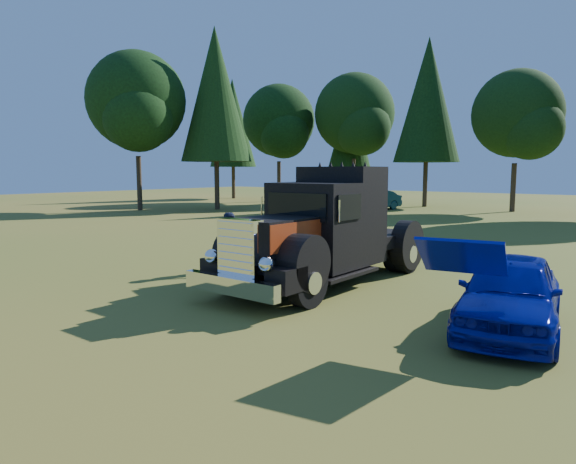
# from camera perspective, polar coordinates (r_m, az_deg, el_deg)

# --- Properties ---
(ground) EXTENTS (120.00, 120.00, 0.00)m
(ground) POSITION_cam_1_polar(r_m,az_deg,el_deg) (11.13, 4.19, -8.27)
(ground) COLOR #3E5E1B
(ground) RESTS_ON ground
(treeline) EXTENTS (72.10, 24.04, 13.84)m
(treeline) POSITION_cam_1_polar(r_m,az_deg,el_deg) (37.88, 24.82, 13.45)
(treeline) COLOR #2D2116
(treeline) RESTS_ON ground
(diamond_t_truck) EXTENTS (3.33, 7.16, 3.00)m
(diamond_t_truck) POSITION_cam_1_polar(r_m,az_deg,el_deg) (13.06, 3.83, -0.29)
(diamond_t_truck) COLOR black
(diamond_t_truck) RESTS_ON ground
(hotrod_coupe) EXTENTS (2.38, 4.42, 1.89)m
(hotrod_coupe) POSITION_cam_1_polar(r_m,az_deg,el_deg) (10.14, 23.42, -6.22)
(hotrod_coupe) COLOR #0739A3
(hotrod_coupe) RESTS_ON ground
(spectator_near) EXTENTS (0.56, 0.73, 1.80)m
(spectator_near) POSITION_cam_1_polar(r_m,az_deg,el_deg) (14.13, -0.47, -1.29)
(spectator_near) COLOR #1D1E44
(spectator_near) RESTS_ON ground
(spectator_far) EXTENTS (0.84, 0.97, 1.71)m
(spectator_far) POSITION_cam_1_polar(r_m,az_deg,el_deg) (14.85, -6.36, -1.11)
(spectator_far) COLOR #1B2C3F
(spectator_far) RESTS_ON ground
(distant_teal_car) EXTENTS (2.68, 4.65, 1.45)m
(distant_teal_car) POSITION_cam_1_polar(r_m,az_deg,el_deg) (38.66, 9.56, 3.52)
(distant_teal_car) COLOR #093837
(distant_teal_car) RESTS_ON ground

